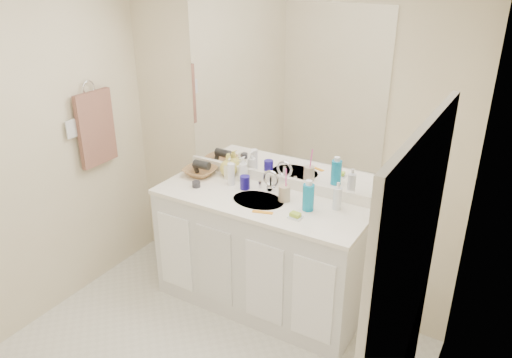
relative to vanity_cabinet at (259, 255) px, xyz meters
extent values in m
cube|color=beige|center=(0.00, 0.28, 0.77)|extent=(2.60, 0.02, 2.40)
cube|color=beige|center=(1.30, -1.02, 0.77)|extent=(0.02, 2.60, 2.40)
cube|color=silver|center=(0.00, 0.00, 0.00)|extent=(1.50, 0.55, 0.85)
cube|color=white|center=(0.00, 0.00, 0.44)|extent=(1.52, 0.57, 0.03)
cube|color=white|center=(0.00, 0.26, 0.50)|extent=(1.52, 0.03, 0.08)
cylinder|color=#C0B3A8|center=(0.00, -0.02, 0.44)|extent=(0.37, 0.37, 0.02)
cylinder|color=silver|center=(0.00, 0.16, 0.51)|extent=(0.02, 0.02, 0.11)
cube|color=white|center=(0.00, 0.27, 1.14)|extent=(1.48, 0.01, 1.20)
cylinder|color=navy|center=(-0.18, 0.09, 0.50)|extent=(0.09, 0.09, 0.10)
cylinder|color=tan|center=(0.16, 0.07, 0.51)|extent=(0.08, 0.08, 0.11)
cylinder|color=#FF43AD|center=(0.17, 0.07, 0.60)|extent=(0.02, 0.04, 0.19)
cylinder|color=#0E83B2|center=(0.35, 0.02, 0.55)|extent=(0.09, 0.09, 0.18)
cylinder|color=silver|center=(0.51, 0.13, 0.53)|extent=(0.06, 0.06, 0.15)
cube|color=white|center=(0.33, -0.12, 0.46)|extent=(0.09, 0.07, 0.01)
cube|color=#9FC12F|center=(0.33, -0.12, 0.48)|extent=(0.07, 0.05, 0.02)
cube|color=orange|center=(0.12, -0.16, 0.46)|extent=(0.14, 0.07, 0.01)
cylinder|color=#2A292F|center=(-0.49, -0.06, 0.48)|extent=(0.08, 0.08, 0.04)
cylinder|color=white|center=(-0.30, 0.10, 0.54)|extent=(0.07, 0.07, 0.17)
imported|color=white|center=(-0.26, 0.20, 0.55)|extent=(0.09, 0.09, 0.19)
imported|color=beige|center=(-0.37, 0.20, 0.53)|extent=(0.09, 0.09, 0.16)
imported|color=#E6D659|center=(-0.41, 0.23, 0.54)|extent=(0.16, 0.16, 0.17)
imported|color=olive|center=(-0.60, 0.12, 0.48)|extent=(0.25, 0.25, 0.06)
cylinder|color=black|center=(-0.58, 0.12, 0.54)|extent=(0.13, 0.07, 0.06)
torus|color=silver|center=(-1.27, -0.25, 1.12)|extent=(0.01, 0.11, 0.11)
cube|color=brown|center=(-1.25, -0.25, 0.82)|extent=(0.04, 0.32, 0.55)
cube|color=silver|center=(-1.27, -0.45, 0.88)|extent=(0.01, 0.08, 0.13)
camera|label=1|loc=(1.54, -2.66, 1.99)|focal=35.00mm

